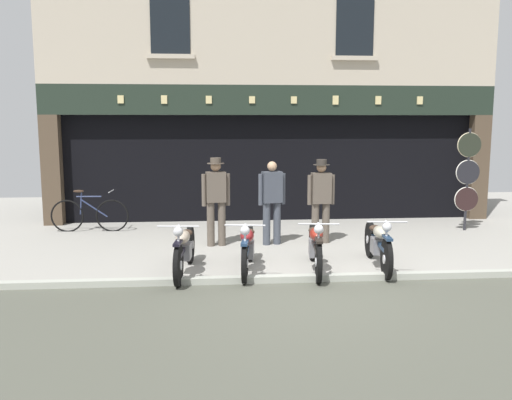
{
  "coord_description": "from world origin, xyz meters",
  "views": [
    {
      "loc": [
        -1.47,
        -7.85,
        2.44
      ],
      "look_at": [
        -0.61,
        2.58,
        0.91
      ],
      "focal_mm": 37.73,
      "sensor_mm": 36.0,
      "label": 1
    }
  ],
  "objects": [
    {
      "name": "shopkeeper_center",
      "position": [
        -0.28,
        2.63,
        0.92
      ],
      "size": [
        0.55,
        0.3,
        1.67
      ],
      "rotation": [
        0.0,
        0.0,
        3.36
      ],
      "color": "#3D424C",
      "rests_on": "ground"
    },
    {
      "name": "motorcycle_center_left",
      "position": [
        -0.9,
        0.72,
        0.41
      ],
      "size": [
        0.62,
        1.96,
        0.9
      ],
      "rotation": [
        0.0,
        0.0,
        3.01
      ],
      "color": "black",
      "rests_on": "ground"
    },
    {
      "name": "salesman_left",
      "position": [
        -1.39,
        2.61,
        0.97
      ],
      "size": [
        0.56,
        0.34,
        1.75
      ],
      "rotation": [
        0.0,
        0.0,
        3.26
      ],
      "color": "brown",
      "rests_on": "ground"
    },
    {
      "name": "motorcycle_center_right",
      "position": [
        1.3,
        0.76,
        0.42
      ],
      "size": [
        0.62,
        2.06,
        0.92
      ],
      "rotation": [
        0.0,
        0.0,
        3.03
      ],
      "color": "black",
      "rests_on": "ground"
    },
    {
      "name": "tyre_sign_pole",
      "position": [
        4.24,
        3.68,
        1.3
      ],
      "size": [
        0.55,
        0.06,
        2.29
      ],
      "color": "#232328",
      "rests_on": "ground"
    },
    {
      "name": "leaning_bicycle",
      "position": [
        -4.21,
        4.26,
        0.39
      ],
      "size": [
        1.73,
        0.5,
        0.96
      ],
      "rotation": [
        0.0,
        0.0,
        -1.62
      ],
      "color": "black",
      "rests_on": "ground"
    },
    {
      "name": "shop_facade",
      "position": [
        -0.0,
        7.02,
        1.68
      ],
      "size": [
        11.2,
        4.42,
        6.13
      ],
      "color": "black",
      "rests_on": "ground"
    },
    {
      "name": "advert_board_near",
      "position": [
        -2.52,
        5.4,
        1.73
      ],
      "size": [
        0.75,
        0.03,
        0.91
      ],
      "color": "silver"
    },
    {
      "name": "motorcycle_left",
      "position": [
        -1.92,
        0.65,
        0.42
      ],
      "size": [
        0.62,
        2.02,
        0.92
      ],
      "rotation": [
        0.0,
        0.0,
        3.05
      ],
      "color": "black",
      "rests_on": "ground"
    },
    {
      "name": "motorcycle_center",
      "position": [
        0.22,
        0.66,
        0.43
      ],
      "size": [
        0.62,
        2.05,
        0.91
      ],
      "rotation": [
        0.0,
        0.0,
        3.02
      ],
      "color": "black",
      "rests_on": "ground"
    },
    {
      "name": "salesman_right",
      "position": [
        0.71,
        2.68,
        0.94
      ],
      "size": [
        0.56,
        0.33,
        1.7
      ],
      "rotation": [
        0.0,
        0.0,
        3.21
      ],
      "color": "brown",
      "rests_on": "ground"
    },
    {
      "name": "ground",
      "position": [
        0.0,
        -0.98,
        -0.04
      ],
      "size": [
        22.9,
        22.0,
        0.18
      ],
      "color": "gray"
    }
  ]
}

